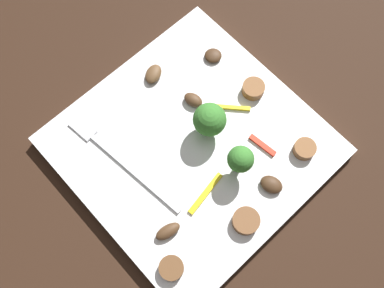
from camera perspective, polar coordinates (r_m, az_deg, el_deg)
ground_plane at (r=0.56m, az=0.00°, el=-0.60°), size 1.40×1.40×0.00m
plate at (r=0.55m, az=0.00°, el=-0.31°), size 0.29×0.29×0.02m
fork at (r=0.54m, az=-9.95°, el=-1.67°), size 0.18×0.03×0.00m
broccoli_floret_0 at (r=0.50m, az=6.38°, el=-2.05°), size 0.03×0.03×0.05m
broccoli_floret_1 at (r=0.52m, az=2.46°, el=3.07°), size 0.04×0.04×0.05m
sausage_slice_0 at (r=0.51m, az=7.08°, el=-9.98°), size 0.04×0.04×0.01m
sausage_slice_1 at (r=0.57m, az=8.37°, el=6.89°), size 0.04×0.04×0.01m
sausage_slice_2 at (r=0.55m, az=14.54°, el=-0.62°), size 0.03×0.03×0.01m
sausage_slice_3 at (r=0.50m, az=-2.72°, el=-15.95°), size 0.03×0.03×0.01m
mushroom_0 at (r=0.59m, az=2.78°, el=11.51°), size 0.03×0.03×0.01m
mushroom_1 at (r=0.53m, az=10.37°, el=-5.25°), size 0.03×0.03×0.01m
mushroom_2 at (r=0.58m, az=-5.10°, el=9.14°), size 0.03×0.03×0.01m
mushroom_3 at (r=0.51m, az=-3.19°, el=-11.36°), size 0.02×0.03×0.01m
mushroom_4 at (r=0.56m, az=0.16°, el=5.82°), size 0.03×0.02×0.01m
pepper_strip_0 at (r=0.52m, az=1.78°, el=-6.48°), size 0.02×0.06×0.00m
pepper_strip_1 at (r=0.54m, az=9.22°, el=-0.16°), size 0.04×0.01×0.00m
pepper_strip_2 at (r=0.56m, az=5.13°, el=5.01°), size 0.04×0.03×0.00m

